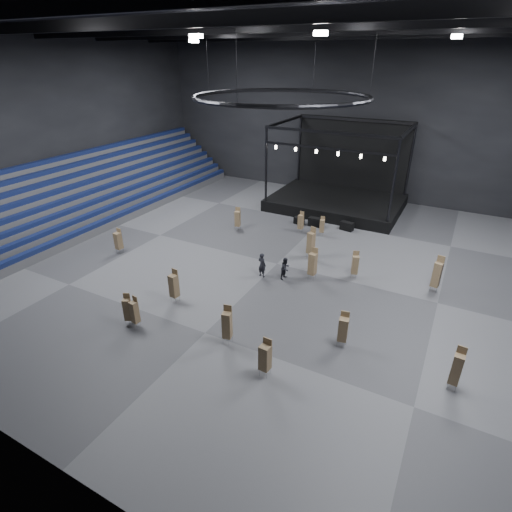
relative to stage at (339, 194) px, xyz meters
The scene contains 30 objects.
floor 16.30m from the stage, 90.00° to the right, with size 50.00×50.00×0.00m, color #4F4F52.
ceiling 23.18m from the stage, 90.00° to the right, with size 50.00×42.00×0.20m, color black.
wall_back 8.93m from the stage, 90.00° to the left, with size 50.00×0.20×18.00m, color black.
wall_front 37.99m from the stage, 90.00° to the right, with size 50.00×0.20×18.00m, color black.
wall_left 30.75m from the stage, 147.00° to the right, with size 0.20×42.00×18.00m, color black.
bleachers_left 28.10m from the stage, 144.71° to the right, with size 7.20×40.00×6.40m.
stage is the anchor object (origin of this frame).
truss_ring 19.93m from the stage, 90.00° to the right, with size 12.30×12.30×5.15m.
roof_girders 22.62m from the stage, 90.00° to the right, with size 49.00×30.35×0.70m.
floodlights 25.28m from the stage, 90.00° to the right, with size 28.60×16.60×0.25m.
flight_case_left 7.54m from the stage, 103.79° to the right, with size 1.04×0.52×0.69m, color black.
flight_case_mid 7.08m from the stage, 91.03° to the right, with size 1.33×0.67×0.89m, color black.
flight_case_right 7.25m from the stage, 65.05° to the right, with size 1.27×0.64×0.85m, color black.
chair_stack_0 24.63m from the stage, 121.96° to the right, with size 0.58×0.58×2.28m.
chair_stack_1 18.97m from the stage, 50.71° to the right, with size 0.63×0.63×2.83m.
chair_stack_2 25.15m from the stage, 71.71° to the right, with size 0.62×0.62×2.33m.
chair_stack_3 28.22m from the stage, 60.25° to the right, with size 0.53×0.53×2.63m.
chair_stack_4 17.58m from the stage, 78.68° to the right, with size 0.60×0.60×2.63m.
chair_stack_5 25.05m from the stage, 98.95° to the right, with size 0.58×0.58×2.52m.
chair_stack_6 26.89m from the stage, 86.32° to the right, with size 0.63×0.63×2.58m.
chair_stack_7 13.26m from the stage, 119.67° to the right, with size 0.64×0.64×2.31m.
chair_stack_8 28.55m from the stage, 98.58° to the right, with size 0.46×0.46×2.21m.
chair_stack_9 14.02m from the stage, 81.74° to the right, with size 0.66×0.66×2.80m.
chair_stack_10 9.01m from the stage, 82.01° to the right, with size 0.50×0.50×1.90m.
chair_stack_11 28.66m from the stage, 80.02° to the right, with size 0.59×0.59×2.35m.
chair_stack_12 28.64m from the stage, 99.77° to the right, with size 0.58×0.58×2.22m.
chair_stack_13 16.73m from the stage, 67.99° to the right, with size 0.62×0.62×2.25m.
chair_stack_14 9.18m from the stage, 95.32° to the right, with size 0.51×0.51×2.10m.
man_center 18.67m from the stage, 90.50° to the right, with size 0.73×0.48×2.00m, color black.
crew_member 18.18m from the stage, 85.00° to the right, with size 0.86×0.67×1.76m, color black.
Camera 1 is at (12.29, -26.75, 15.61)m, focal length 28.00 mm.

